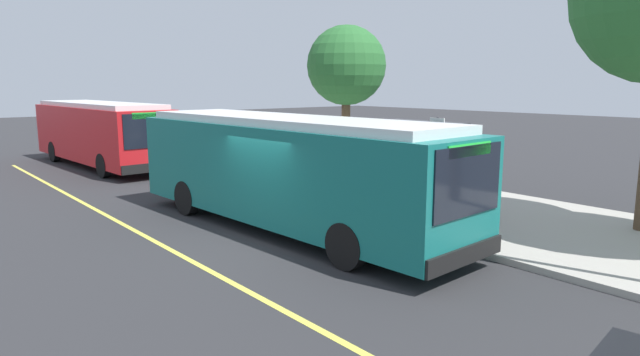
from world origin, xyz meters
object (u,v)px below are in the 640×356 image
Objects in this scene: transit_bus_main at (287,168)px; waiting_bench at (413,184)px; transit_bus_second at (101,132)px; pedestrian_commuter at (424,183)px; route_sign_post at (436,156)px.

transit_bus_main is 5.01m from waiting_bench.
transit_bus_second is 16.65m from pedestrian_commuter.
waiting_bench is 3.55m from route_sign_post.
transit_bus_second reaches higher than pedestrian_commuter.
transit_bus_main is at bearing -90.37° from waiting_bench.
transit_bus_main is 3.90× the size of route_sign_post.
transit_bus_main is at bearing -119.99° from pedestrian_commuter.
transit_bus_second is 6.59× the size of waiting_bench.
transit_bus_main reaches higher than waiting_bench.
pedestrian_commuter is (1.87, 3.24, -0.50)m from transit_bus_main.
route_sign_post is at bearing 9.59° from transit_bus_second.
transit_bus_main is 14.44m from transit_bus_second.
transit_bus_main is 6.45× the size of pedestrian_commuter.
pedestrian_commuter is (-0.71, 0.41, -0.84)m from route_sign_post.
route_sign_post is 1.17m from pedestrian_commuter.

